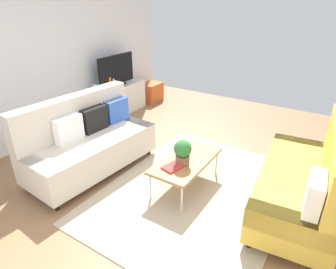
% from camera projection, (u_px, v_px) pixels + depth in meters
% --- Properties ---
extents(ground_plane, '(7.68, 7.68, 0.00)m').
position_uv_depth(ground_plane, '(180.00, 179.00, 4.14)').
color(ground_plane, '#936B47').
extents(wall_far, '(6.40, 0.12, 2.90)m').
position_uv_depth(wall_far, '(39.00, 56.00, 4.88)').
color(wall_far, silver).
rests_on(wall_far, ground_plane).
extents(area_rug, '(2.90, 2.20, 0.01)m').
position_uv_depth(area_rug, '(196.00, 191.00, 3.88)').
color(area_rug, tan).
rests_on(area_rug, ground_plane).
extents(couch_beige, '(1.96, 0.98, 1.10)m').
position_uv_depth(couch_beige, '(88.00, 142.00, 4.23)').
color(couch_beige, beige).
rests_on(couch_beige, ground_plane).
extents(couch_green, '(1.97, 1.02, 1.10)m').
position_uv_depth(couch_green, '(305.00, 180.00, 3.36)').
color(couch_green, gold).
rests_on(couch_green, ground_plane).
extents(coffee_table, '(1.10, 0.56, 0.42)m').
position_uv_depth(coffee_table, '(186.00, 161.00, 3.85)').
color(coffee_table, '#9E7042').
rests_on(coffee_table, ground_plane).
extents(tv_console, '(1.40, 0.44, 0.64)m').
position_uv_depth(tv_console, '(118.00, 100.00, 6.33)').
color(tv_console, silver).
rests_on(tv_console, ground_plane).
extents(tv, '(1.00, 0.20, 0.64)m').
position_uv_depth(tv, '(116.00, 71.00, 6.04)').
color(tv, black).
rests_on(tv, tv_console).
extents(storage_trunk, '(0.52, 0.40, 0.44)m').
position_uv_depth(storage_trunk, '(151.00, 92.00, 7.16)').
color(storage_trunk, orange).
rests_on(storage_trunk, ground_plane).
extents(potted_plant, '(0.23, 0.23, 0.33)m').
position_uv_depth(potted_plant, '(183.00, 151.00, 3.66)').
color(potted_plant, brown).
rests_on(potted_plant, coffee_table).
extents(table_book_0, '(0.28, 0.23, 0.03)m').
position_uv_depth(table_book_0, '(172.00, 167.00, 3.63)').
color(table_book_0, red).
rests_on(table_book_0, coffee_table).
extents(vase_0, '(0.09, 0.09, 0.15)m').
position_uv_depth(vase_0, '(95.00, 88.00, 5.74)').
color(vase_0, silver).
rests_on(vase_0, tv_console).
extents(vase_1, '(0.13, 0.13, 0.15)m').
position_uv_depth(vase_1, '(100.00, 86.00, 5.86)').
color(vase_1, '#33B29E').
rests_on(vase_1, tv_console).
extents(bottle_0, '(0.05, 0.05, 0.23)m').
position_uv_depth(bottle_0, '(110.00, 83.00, 5.94)').
color(bottle_0, orange).
rests_on(bottle_0, tv_console).
extents(bottle_1, '(0.05, 0.05, 0.18)m').
position_uv_depth(bottle_1, '(114.00, 83.00, 6.03)').
color(bottle_1, silver).
rests_on(bottle_1, tv_console).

